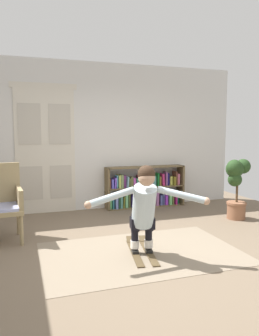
{
  "coord_description": "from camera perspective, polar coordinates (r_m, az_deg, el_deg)",
  "views": [
    {
      "loc": [
        -1.44,
        -3.82,
        1.56
      ],
      "look_at": [
        -0.0,
        0.47,
        1.05
      ],
      "focal_mm": 34.93,
      "sensor_mm": 36.0,
      "label": 1
    }
  ],
  "objects": [
    {
      "name": "bookshelf",
      "position": [
        6.76,
        2.59,
        -3.73
      ],
      "size": [
        1.66,
        0.3,
        0.84
      ],
      "color": "brown",
      "rests_on": "ground"
    },
    {
      "name": "rug",
      "position": [
        4.34,
        2.13,
        -14.58
      ],
      "size": [
        2.53,
        1.61,
        0.01
      ],
      "primitive_type": "cube",
      "color": "gray",
      "rests_on": "ground"
    },
    {
      "name": "ground_plane",
      "position": [
        4.37,
        2.07,
        -14.49
      ],
      "size": [
        7.2,
        7.2,
        0.0
      ],
      "primitive_type": "plane",
      "color": "#6F5E4B"
    },
    {
      "name": "person_skier",
      "position": [
        3.99,
        2.59,
        -6.35
      ],
      "size": [
        1.45,
        0.71,
        1.09
      ],
      "color": "white",
      "rests_on": "skis_pair"
    },
    {
      "name": "skis_pair",
      "position": [
        4.36,
        2.05,
        -14.2
      ],
      "size": [
        0.43,
        0.98,
        0.07
      ],
      "color": "brown",
      "rests_on": "rug"
    },
    {
      "name": "back_wall",
      "position": [
        6.58,
        -5.92,
        5.45
      ],
      "size": [
        6.0,
        0.1,
        2.9
      ],
      "primitive_type": "cube",
      "color": "silver",
      "rests_on": "ground"
    },
    {
      "name": "double_door",
      "position": [
        6.38,
        -14.46,
        3.27
      ],
      "size": [
        1.22,
        0.05,
        2.45
      ],
      "color": "beige",
      "rests_on": "ground"
    },
    {
      "name": "potted_plant",
      "position": [
        6.07,
        18.15,
        -2.31
      ],
      "size": [
        0.51,
        0.37,
        1.07
      ],
      "color": "brown",
      "rests_on": "ground"
    }
  ]
}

